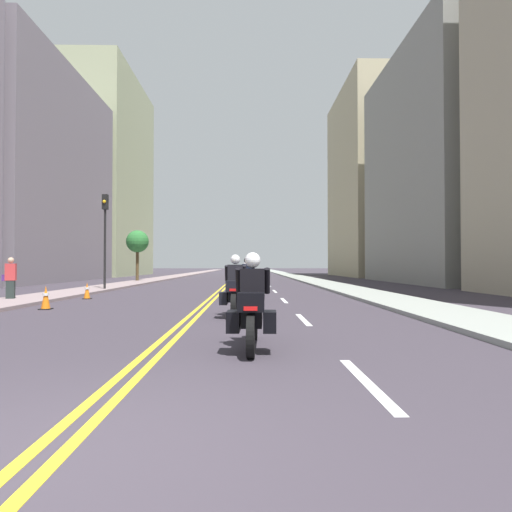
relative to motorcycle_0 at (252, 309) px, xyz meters
name	(u,v)px	position (x,y,z in m)	size (l,w,h in m)	color
ground_plane	(235,277)	(-1.54, 43.95, -0.65)	(264.00, 264.00, 0.00)	#39323B
sidewalk_left	(175,276)	(-8.44, 43.95, -0.59)	(2.35, 144.00, 0.12)	gray
sidewalk_right	(295,276)	(5.36, 43.95, -0.59)	(2.35, 144.00, 0.12)	#939890
centreline_yellow_inner	(234,277)	(-1.66, 43.95, -0.65)	(0.12, 132.00, 0.01)	yellow
centreline_yellow_outer	(236,277)	(-1.42, 43.95, -0.65)	(0.12, 132.00, 0.01)	yellow
lane_dashes_white	(267,284)	(1.32, 24.95, -0.65)	(0.14, 56.40, 0.01)	silver
building_left_1	(31,176)	(-18.17, 29.99, 8.16)	(7.61, 19.55, 17.62)	gray
building_right_1	(455,168)	(16.11, 27.01, 8.29)	(9.64, 17.61, 17.89)	gray
building_left_2	(110,178)	(-17.96, 50.66, 12.05)	(7.19, 18.97, 25.41)	#A3AC82
building_right_2	(368,183)	(14.77, 47.18, 10.80)	(6.98, 17.53, 22.90)	tan
motorcycle_0	(252,309)	(0.00, 0.00, 0.00)	(0.78, 2.29, 1.59)	black
motorcycle_1	(235,292)	(-0.41, 4.59, 0.01)	(0.77, 2.30, 1.66)	black
motorcycle_2	(247,283)	(-0.11, 9.95, 0.02)	(0.78, 2.27, 1.68)	black
motorcycle_3	(246,279)	(-0.16, 15.03, 0.00)	(0.78, 2.15, 1.56)	black
traffic_cone_0	(46,298)	(-6.33, 6.64, -0.29)	(0.34, 0.34, 0.73)	black
traffic_cone_2	(87,291)	(-6.58, 10.87, -0.32)	(0.31, 0.31, 0.68)	black
traffic_light_near	(105,225)	(-7.66, 16.45, 2.86)	(0.28, 0.38, 5.12)	black
pedestrian_2	(10,279)	(-8.97, 9.56, 0.20)	(0.50, 0.30, 1.66)	#242E2C
street_tree_0	(137,242)	(-9.04, 28.96, 2.59)	(1.80, 1.80, 4.19)	#4A3A21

